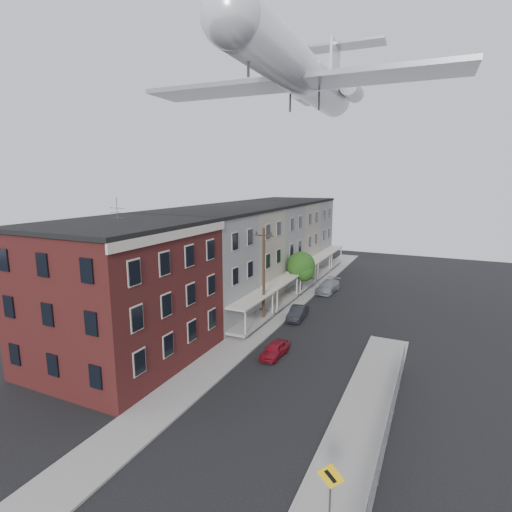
{
  "coord_description": "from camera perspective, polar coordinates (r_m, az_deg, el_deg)",
  "views": [
    {
      "loc": [
        8.61,
        -14.17,
        13.26
      ],
      "look_at": [
        -0.87,
        6.17,
        8.91
      ],
      "focal_mm": 28.0,
      "sensor_mm": 36.0,
      "label": 1
    }
  ],
  "objects": [
    {
      "name": "car_far",
      "position": [
        48.33,
        10.23,
        -4.29
      ],
      "size": [
        2.28,
        4.88,
        1.38
      ],
      "primitive_type": "imported",
      "rotation": [
        0.0,
        0.0,
        -0.08
      ],
      "color": "gray",
      "rests_on": "ground"
    },
    {
      "name": "chainlink_fence",
      "position": [
        22.82,
        18.3,
        -22.16
      ],
      "size": [
        0.06,
        18.06,
        1.9
      ],
      "color": "gray",
      "rests_on": "ground"
    },
    {
      "name": "curb_right",
      "position": [
        24.53,
        11.1,
        -21.79
      ],
      "size": [
        0.15,
        26.0,
        0.14
      ],
      "primitive_type": "cube",
      "color": "gray",
      "rests_on": "ground"
    },
    {
      "name": "street_tree",
      "position": [
        45.4,
        6.57,
        -1.59
      ],
      "size": [
        3.22,
        3.2,
        5.2
      ],
      "color": "black",
      "rests_on": "ground"
    },
    {
      "name": "row_house_a",
      "position": [
        37.81,
        -8.67,
        -1.58
      ],
      "size": [
        11.98,
        7.0,
        10.3
      ],
      "color": "slate",
      "rests_on": "ground"
    },
    {
      "name": "warning_sign",
      "position": [
        17.64,
        10.58,
        -29.41
      ],
      "size": [
        1.1,
        0.11,
        2.8
      ],
      "color": "#515156",
      "rests_on": "ground"
    },
    {
      "name": "row_house_d",
      "position": [
        56.21,
        3.23,
        2.63
      ],
      "size": [
        11.98,
        7.0,
        10.3
      ],
      "color": "slate",
      "rests_on": "ground"
    },
    {
      "name": "row_house_e",
      "position": [
        62.7,
        5.61,
        3.47
      ],
      "size": [
        11.98,
        7.0,
        10.3
      ],
      "color": "slate",
      "rests_on": "ground"
    },
    {
      "name": "airplane",
      "position": [
        36.79,
        6.82,
        24.3
      ],
      "size": [
        25.66,
        29.3,
        8.51
      ],
      "color": "silver",
      "rests_on": "ground"
    },
    {
      "name": "car_mid",
      "position": [
        38.83,
        5.94,
        -8.1
      ],
      "size": [
        1.55,
        3.81,
        1.23
      ],
      "primitive_type": "imported",
      "rotation": [
        0.0,
        0.0,
        0.07
      ],
      "color": "black",
      "rests_on": "ground"
    },
    {
      "name": "row_house_c",
      "position": [
        49.85,
        0.24,
        1.58
      ],
      "size": [
        11.98,
        7.0,
        10.3
      ],
      "color": "slate",
      "rests_on": "ground"
    },
    {
      "name": "curb_left",
      "position": [
        42.32,
        6.35,
        -7.26
      ],
      "size": [
        0.15,
        62.0,
        0.14
      ],
      "primitive_type": "cube",
      "color": "gray",
      "rests_on": "ground"
    },
    {
      "name": "utility_pole",
      "position": [
        36.2,
        1.11,
        -2.76
      ],
      "size": [
        1.8,
        0.26,
        9.0
      ],
      "color": "black",
      "rests_on": "ground"
    },
    {
      "name": "ground",
      "position": [
        21.23,
        -5.56,
        -27.75
      ],
      "size": [
        120.0,
        120.0,
        0.0
      ],
      "primitive_type": "plane",
      "color": "black",
      "rests_on": "ground"
    },
    {
      "name": "sidewalk_right",
      "position": [
        24.31,
        14.68,
        -22.32
      ],
      "size": [
        3.0,
        26.0,
        0.12
      ],
      "primitive_type": "cube",
      "color": "gray",
      "rests_on": "ground"
    },
    {
      "name": "row_house_b",
      "position": [
        43.68,
        -3.6,
        0.22
      ],
      "size": [
        11.98,
        7.0,
        10.3
      ],
      "color": "slate",
      "rests_on": "ground"
    },
    {
      "name": "car_near",
      "position": [
        31.04,
        2.68,
        -13.19
      ],
      "size": [
        1.51,
        3.37,
        1.12
      ],
      "primitive_type": "imported",
      "rotation": [
        0.0,
        0.0,
        -0.06
      ],
      "color": "maroon",
      "rests_on": "ground"
    },
    {
      "name": "corner_building",
      "position": [
        30.63,
        -18.61,
        -4.95
      ],
      "size": [
        10.31,
        12.3,
        12.15
      ],
      "color": "#341110",
      "rests_on": "ground"
    },
    {
      "name": "sidewalk_left",
      "position": [
        42.78,
        4.49,
        -7.04
      ],
      "size": [
        3.0,
        62.0,
        0.12
      ],
      "primitive_type": "cube",
      "color": "gray",
      "rests_on": "ground"
    }
  ]
}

